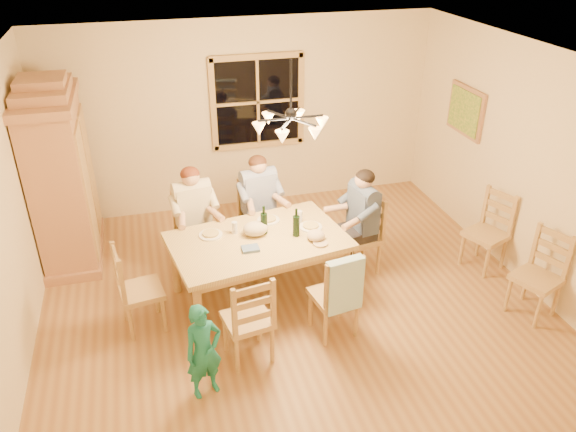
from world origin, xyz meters
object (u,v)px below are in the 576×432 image
object	(u,v)px
chair_end_right	(359,248)
adult_woman	(193,206)
armoire	(62,179)
chair_end_left	(143,303)
adult_plaid_man	(259,193)
chair_far_right	(260,231)
adult_slate_man	(362,209)
wine_bottle_a	(264,220)
chair_near_left	(248,332)
chair_far_left	(197,245)
chair_spare_back	(484,245)
wine_bottle_b	(296,222)
chair_near_right	(333,307)
chair_spare_front	(533,290)
child	(204,351)
chandelier	(291,123)
dining_table	(258,246)

from	to	relation	value
chair_end_right	adult_woman	world-z (taller)	adult_woman
armoire	chair_end_left	xyz separation A→B (m)	(0.79, -1.71, -0.75)
adult_woman	adult_plaid_man	size ratio (longest dim) A/B	1.00
chair_far_right	adult_slate_man	bearing A→B (deg)	136.64
armoire	wine_bottle_a	bearing A→B (deg)	-32.59
chair_near_left	adult_plaid_man	size ratio (longest dim) A/B	1.13
chair_far_left	wine_bottle_a	size ratio (longest dim) A/B	3.00
chair_end_right	chair_spare_back	world-z (taller)	same
adult_slate_man	wine_bottle_b	world-z (taller)	adult_slate_man
chair_near_right	chair_spare_front	bearing A→B (deg)	-16.73
adult_slate_man	child	bearing A→B (deg)	116.95
chair_near_left	chair_spare_front	xyz separation A→B (m)	(3.11, -0.14, 0.00)
chair_near_left	wine_bottle_a	bearing A→B (deg)	59.38
chair_end_left	adult_slate_man	bearing A→B (deg)	90.00
wine_bottle_b	chandelier	bearing A→B (deg)	-145.12
chair_spare_front	chandelier	bearing A→B (deg)	45.96
armoire	child	world-z (taller)	armoire
armoire	child	xyz separation A→B (m)	(1.29, -2.81, -0.58)
child	chair_spare_back	bearing A→B (deg)	0.29
chandelier	wine_bottle_b	xyz separation A→B (m)	(0.08, 0.06, -1.15)
child	chair_far_right	bearing A→B (deg)	47.79
chair_end_right	wine_bottle_b	world-z (taller)	wine_bottle_b
dining_table	adult_plaid_man	size ratio (longest dim) A/B	2.34
chair_spare_back	adult_slate_man	bearing A→B (deg)	55.26
armoire	chandelier	bearing A→B (deg)	-33.46
adult_woman	wine_bottle_a	bearing A→B (deg)	126.07
chair_near_right	wine_bottle_a	xyz separation A→B (m)	(-0.51, 0.91, 0.62)
armoire	adult_plaid_man	bearing A→B (deg)	-13.76
chair_end_right	adult_slate_man	distance (m)	0.54
chandelier	chair_near_left	world-z (taller)	chandelier
chair_end_left	child	size ratio (longest dim) A/B	1.04
child	chair_spare_back	xyz separation A→B (m)	(3.58, 1.18, -0.17)
armoire	adult_woman	size ratio (longest dim) A/B	2.63
chair_end_right	wine_bottle_b	bearing A→B (deg)	97.04
adult_woman	adult_plaid_man	xyz separation A→B (m)	(0.83, 0.13, 0.00)
chandelier	armoire	bearing A→B (deg)	146.54
chandelier	armoire	size ratio (longest dim) A/B	0.33
armoire	chair_spare_front	bearing A→B (deg)	-28.01
wine_bottle_a	chair_spare_front	world-z (taller)	wine_bottle_a
chair_end_left	adult_plaid_man	size ratio (longest dim) A/B	1.13
chair_far_right	adult_woman	size ratio (longest dim) A/B	1.13
adult_plaid_man	adult_slate_man	world-z (taller)	same
chair_far_left	wine_bottle_b	size ratio (longest dim) A/B	3.00
adult_plaid_man	chair_near_left	bearing A→B (deg)	64.80
chair_far_right	wine_bottle_b	distance (m)	1.18
chair_near_right	chair_end_right	bearing A→B (deg)	46.74
chair_near_left	adult_plaid_man	bearing A→B (deg)	64.80
chair_far_right	chair_spare_front	size ratio (longest dim) A/B	1.00
dining_table	adult_slate_man	distance (m)	1.32
chair_far_right	chair_end_left	size ratio (longest dim) A/B	1.00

